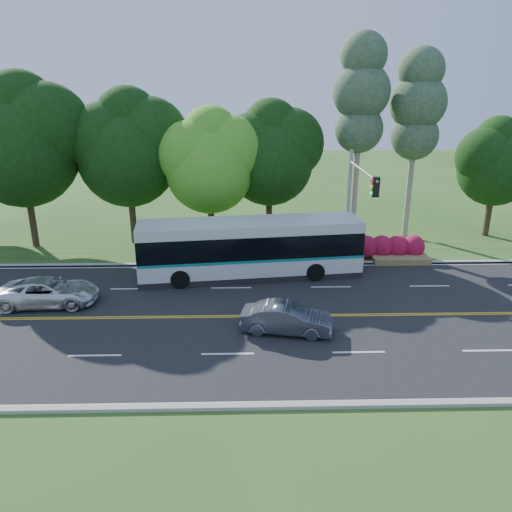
{
  "coord_description": "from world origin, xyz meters",
  "views": [
    {
      "loc": [
        0.24,
        -21.75,
        10.78
      ],
      "look_at": [
        0.82,
        2.0,
        2.4
      ],
      "focal_mm": 35.0,
      "sensor_mm": 36.0,
      "label": 1
    }
  ],
  "objects_px": {
    "suv": "(48,292)",
    "sedan": "(287,318)",
    "transit_bus": "(250,249)",
    "traffic_signal": "(356,196)"
  },
  "relations": [
    {
      "from": "traffic_signal",
      "to": "suv",
      "type": "bearing_deg",
      "value": -166.82
    },
    {
      "from": "traffic_signal",
      "to": "sedan",
      "type": "distance_m",
      "value": 9.2
    },
    {
      "from": "traffic_signal",
      "to": "sedan",
      "type": "bearing_deg",
      "value": -121.89
    },
    {
      "from": "traffic_signal",
      "to": "suv",
      "type": "xyz_separation_m",
      "value": [
        -16.18,
        -3.79,
        -3.97
      ]
    },
    {
      "from": "suv",
      "to": "transit_bus",
      "type": "bearing_deg",
      "value": -73.06
    },
    {
      "from": "suv",
      "to": "sedan",
      "type": "bearing_deg",
      "value": -108.15
    },
    {
      "from": "suv",
      "to": "traffic_signal",
      "type": "bearing_deg",
      "value": -79.52
    },
    {
      "from": "transit_bus",
      "to": "traffic_signal",
      "type": "bearing_deg",
      "value": -5.51
    },
    {
      "from": "transit_bus",
      "to": "suv",
      "type": "relative_size",
      "value": 2.63
    },
    {
      "from": "sedan",
      "to": "suv",
      "type": "bearing_deg",
      "value": 85.17
    }
  ]
}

